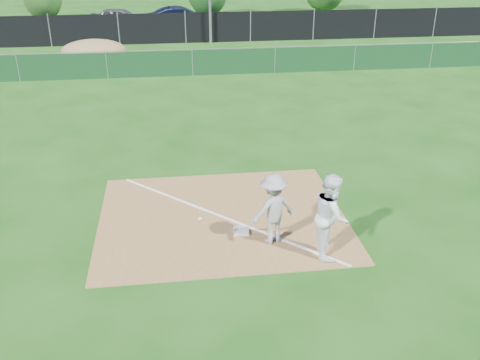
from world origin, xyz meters
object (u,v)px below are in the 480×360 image
object	(u,v)px
play_at_first	(273,209)
car_right	(262,22)
runner	(331,215)
first_base	(241,231)
car_mid	(181,18)
car_left	(121,18)

from	to	relation	value
play_at_first	car_right	bearing A→B (deg)	80.81
play_at_first	runner	distance (m)	1.29
play_at_first	car_right	world-z (taller)	play_at_first
first_base	play_at_first	xyz separation A→B (m)	(0.65, -0.46, 0.79)
first_base	runner	size ratio (longest dim) A/B	0.18
first_base	car_mid	xyz separation A→B (m)	(-0.47, 27.40, 0.72)
first_base	runner	xyz separation A→B (m)	(1.78, -1.08, 0.89)
car_left	car_mid	bearing A→B (deg)	-92.74
runner	car_mid	bearing A→B (deg)	13.36
first_base	car_left	distance (m)	28.66
car_mid	car_right	xyz separation A→B (m)	(5.45, -1.09, -0.15)
runner	car_left	size ratio (longest dim) A/B	0.45
play_at_first	car_right	distance (m)	27.12
first_base	runner	world-z (taller)	runner
runner	car_right	world-z (taller)	runner
car_left	car_mid	distance (m)	4.25
first_base	car_left	world-z (taller)	car_left
runner	car_left	world-z (taller)	runner
runner	play_at_first	bearing A→B (deg)	70.01
play_at_first	car_left	world-z (taller)	play_at_first
play_at_first	runner	xyz separation A→B (m)	(1.13, -0.62, 0.10)
car_left	car_mid	size ratio (longest dim) A/B	0.91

